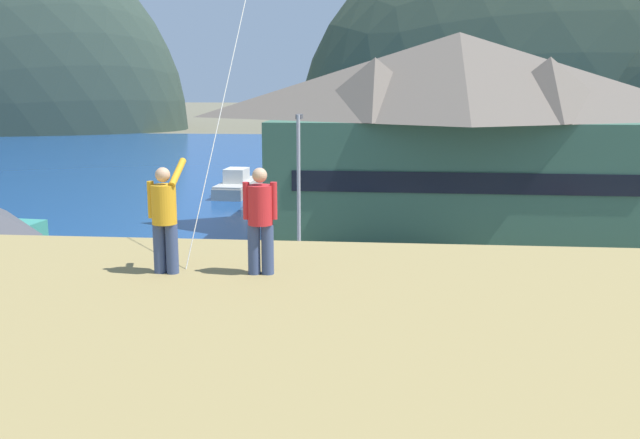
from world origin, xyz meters
name	(u,v)px	position (x,y,z in m)	size (l,w,h in m)	color
ground_plane	(263,376)	(0.00, 0.00, 0.00)	(600.00, 600.00, 0.00)	#66604C
parking_lot_pad	(286,321)	(0.00, 5.00, 0.05)	(40.00, 20.00, 0.10)	slate
bay_water	(355,162)	(0.00, 60.00, 0.01)	(360.00, 84.00, 0.03)	navy
harbor_lodge	(457,128)	(7.63, 21.99, 6.23)	(22.42, 12.17, 11.64)	#38604C
storage_shed_waterside	(371,191)	(2.68, 22.49, 2.36)	(5.56, 4.63, 4.55)	#756B5B
wharf_dock	(281,192)	(-4.71, 34.77, 0.35)	(3.20, 12.41, 0.70)	#70604C
moored_boat_wharfside	(238,186)	(-8.22, 35.14, 0.72)	(2.73, 7.33, 2.16)	#A8A399
parked_car_lone_by_shed	(516,342)	(7.64, 0.77, 1.06)	(4.32, 2.30, 1.82)	black
parked_car_back_row_left	(346,289)	(2.19, 5.98, 1.06)	(4.33, 2.33, 1.82)	navy
parked_car_back_row_right	(539,297)	(9.29, 5.58, 1.06)	(4.26, 2.17, 1.82)	silver
parked_car_front_row_silver	(116,275)	(-7.34, 7.06, 1.06)	(4.22, 2.09, 1.82)	silver
parked_car_front_row_red	(210,342)	(-1.60, -0.11, 1.06)	(4.25, 2.14, 1.82)	navy
parked_car_mid_row_far	(41,339)	(-6.82, -0.37, 1.06)	(4.25, 2.15, 1.82)	slate
parking_light_pole	(299,186)	(-0.20, 10.55, 4.32)	(0.24, 0.78, 7.36)	#ADADB2
person_kite_flyer	(164,216)	(0.11, -9.13, 6.69)	(0.56, 0.64, 1.86)	#384770
person_companion	(260,218)	(1.66, -9.05, 6.67)	(0.55, 0.40, 1.74)	#384770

